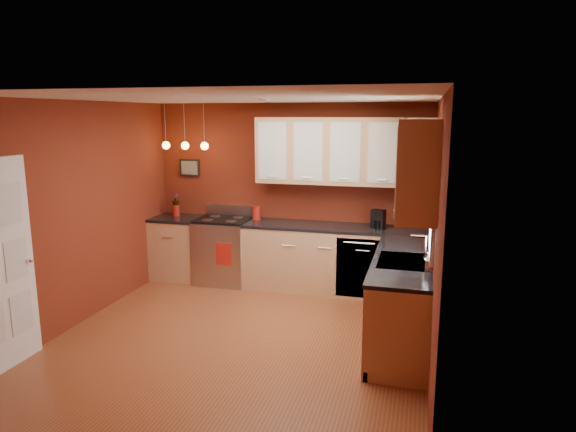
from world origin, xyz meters
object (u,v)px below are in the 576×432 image
(sink, at_px, (403,263))
(coffee_maker, at_px, (378,220))
(soap_pump, at_px, (428,262))
(gas_range, at_px, (224,250))
(red_canister, at_px, (256,213))

(sink, bearing_deg, coffee_maker, 104.74)
(coffee_maker, height_order, soap_pump, coffee_maker)
(sink, bearing_deg, soap_pump, -50.23)
(gas_range, relative_size, red_canister, 5.66)
(sink, height_order, red_canister, sink)
(soap_pump, bearing_deg, coffee_maker, 109.65)
(soap_pump, bearing_deg, gas_range, 147.93)
(gas_range, height_order, coffee_maker, coffee_maker)
(sink, xyz_separation_m, coffee_maker, (-0.40, 1.51, 0.14))
(gas_range, relative_size, sink, 1.59)
(sink, xyz_separation_m, soap_pump, (0.25, -0.30, 0.11))
(red_canister, distance_m, coffee_maker, 1.76)
(sink, height_order, soap_pump, sink)
(gas_range, relative_size, coffee_maker, 4.47)
(red_canister, bearing_deg, sink, -37.17)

